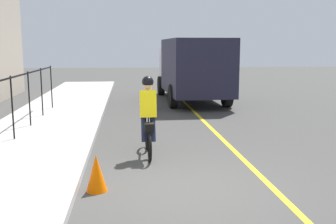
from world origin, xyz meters
TOP-DOWN VIEW (x-y plane):
  - ground_plane at (0.00, 0.00)m, footprint 80.00×80.00m
  - lane_line_centre at (0.00, -1.60)m, footprint 36.00×0.12m
  - cyclist_lead at (2.20, 0.47)m, footprint 1.71×0.36m
  - box_truck_background at (11.05, -1.97)m, footprint 6.77×2.68m
  - traffic_cone_far at (0.09, 1.48)m, footprint 0.36×0.36m

SIDE VIEW (x-z plane):
  - ground_plane at x=0.00m, z-range 0.00..0.00m
  - lane_line_centre at x=0.00m, z-range 0.00..0.01m
  - traffic_cone_far at x=0.09m, z-range 0.00..0.65m
  - cyclist_lead at x=2.20m, z-range 0.00..1.82m
  - box_truck_background at x=11.05m, z-range 0.16..2.94m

